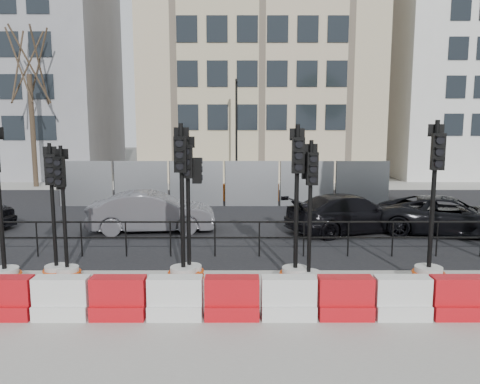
{
  "coord_description": "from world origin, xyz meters",
  "views": [
    {
      "loc": [
        0.66,
        -11.08,
        3.6
      ],
      "look_at": [
        0.68,
        3.0,
        1.53
      ],
      "focal_mm": 35.0,
      "sensor_mm": 36.0,
      "label": 1
    }
  ],
  "objects_px": {
    "traffic_signal_d": "(189,249)",
    "traffic_signal_h": "(430,253)",
    "traffic_signal_a": "(3,255)",
    "car_c": "(350,213)"
  },
  "relations": [
    {
      "from": "traffic_signal_a",
      "to": "traffic_signal_d",
      "type": "height_order",
      "value": "traffic_signal_a"
    },
    {
      "from": "traffic_signal_d",
      "to": "car_c",
      "type": "xyz_separation_m",
      "value": [
        4.81,
        5.01,
        -0.17
      ]
    },
    {
      "from": "traffic_signal_a",
      "to": "car_c",
      "type": "xyz_separation_m",
      "value": [
        8.87,
        5.29,
        -0.1
      ]
    },
    {
      "from": "traffic_signal_d",
      "to": "traffic_signal_h",
      "type": "relative_size",
      "value": 0.92
    },
    {
      "from": "traffic_signal_a",
      "to": "car_c",
      "type": "height_order",
      "value": "traffic_signal_a"
    },
    {
      "from": "traffic_signal_h",
      "to": "car_c",
      "type": "distance_m",
      "value": 5.24
    },
    {
      "from": "traffic_signal_a",
      "to": "traffic_signal_h",
      "type": "distance_m",
      "value": 9.39
    },
    {
      "from": "traffic_signal_a",
      "to": "car_c",
      "type": "relative_size",
      "value": 0.76
    },
    {
      "from": "traffic_signal_d",
      "to": "traffic_signal_h",
      "type": "bearing_deg",
      "value": -1.24
    },
    {
      "from": "traffic_signal_d",
      "to": "traffic_signal_a",
      "type": "bearing_deg",
      "value": -175.03
    }
  ]
}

